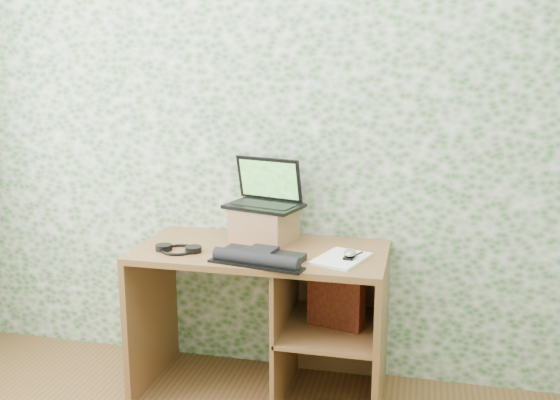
% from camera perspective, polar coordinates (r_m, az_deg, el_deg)
% --- Properties ---
extents(wall_back, '(3.50, 0.00, 3.50)m').
position_cam_1_polar(wall_back, '(3.19, -0.39, 6.61)').
color(wall_back, silver).
rests_on(wall_back, ground).
extents(desk, '(1.20, 0.60, 0.75)m').
position_cam_1_polar(desk, '(3.10, -0.17, -9.20)').
color(desk, brown).
rests_on(desk, floor).
extents(riser, '(0.34, 0.30, 0.17)m').
position_cam_1_polar(riser, '(3.12, -1.45, -2.22)').
color(riser, brown).
rests_on(riser, desk).
extents(laptop, '(0.41, 0.34, 0.24)m').
position_cam_1_polar(laptop, '(3.12, -1.29, 0.46)').
color(laptop, black).
rests_on(laptop, riser).
extents(keyboard, '(0.45, 0.30, 0.06)m').
position_cam_1_polar(keyboard, '(2.81, -1.91, -5.24)').
color(keyboard, black).
rests_on(keyboard, desk).
extents(headphones, '(0.23, 0.17, 0.03)m').
position_cam_1_polar(headphones, '(3.00, -9.26, -4.45)').
color(headphones, black).
rests_on(headphones, desk).
extents(notepad, '(0.27, 0.32, 0.01)m').
position_cam_1_polar(notepad, '(2.85, 5.62, -5.36)').
color(notepad, white).
rests_on(notepad, desk).
extents(mouse, '(0.07, 0.09, 0.03)m').
position_cam_1_polar(mouse, '(2.84, 6.41, -5.00)').
color(mouse, '#B2B2B4').
rests_on(mouse, notepad).
extents(pen, '(0.07, 0.11, 0.01)m').
position_cam_1_polar(pen, '(2.88, 6.85, -5.03)').
color(pen, black).
rests_on(pen, notepad).
extents(red_box, '(0.28, 0.15, 0.32)m').
position_cam_1_polar(red_box, '(3.00, 5.17, -8.64)').
color(red_box, maroon).
rests_on(red_box, desk).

